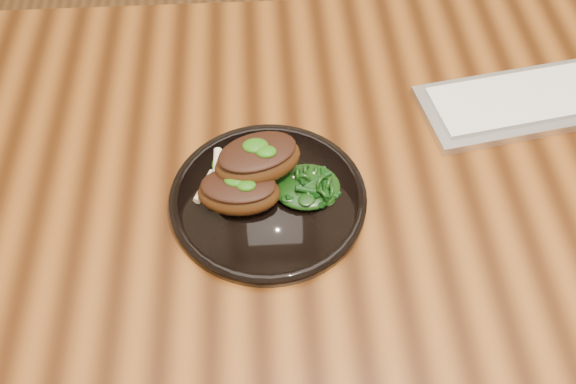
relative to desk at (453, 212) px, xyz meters
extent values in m
cube|color=black|center=(0.00, 0.00, 0.06)|extent=(1.60, 0.80, 0.04)
cylinder|color=#36180C|center=(-0.74, 0.34, -0.31)|extent=(0.06, 0.06, 0.71)
cylinder|color=black|center=(-0.26, -0.03, 0.09)|extent=(0.25, 0.25, 0.01)
torus|color=black|center=(-0.26, -0.03, 0.09)|extent=(0.25, 0.25, 0.01)
cylinder|color=black|center=(-0.26, -0.03, 0.09)|extent=(0.17, 0.17, 0.00)
ellipsoid|color=#3C200B|center=(-0.30, -0.04, 0.12)|extent=(0.11, 0.07, 0.04)
ellipsoid|color=black|center=(-0.30, -0.04, 0.13)|extent=(0.10, 0.06, 0.01)
cylinder|color=beige|center=(-0.34, -0.02, 0.11)|extent=(0.03, 0.05, 0.01)
ellipsoid|color=#114407|center=(-0.30, -0.04, 0.14)|extent=(0.03, 0.02, 0.01)
ellipsoid|color=#3C200B|center=(-0.27, 0.00, 0.14)|extent=(0.13, 0.10, 0.04)
ellipsoid|color=black|center=(-0.27, 0.00, 0.15)|extent=(0.11, 0.09, 0.01)
cylinder|color=beige|center=(-0.33, 0.00, 0.13)|extent=(0.01, 0.05, 0.01)
ellipsoid|color=#114407|center=(-0.27, 0.00, 0.16)|extent=(0.03, 0.02, 0.01)
ellipsoid|color=#114407|center=(-0.30, 0.02, 0.10)|extent=(0.08, 0.05, 0.01)
ellipsoid|color=black|center=(-0.21, -0.03, 0.11)|extent=(0.09, 0.07, 0.02)
cube|color=silver|center=(0.17, 0.13, 0.09)|extent=(0.44, 0.20, 0.01)
cube|color=white|center=(0.17, 0.13, 0.10)|extent=(0.41, 0.17, 0.01)
camera|label=1|loc=(-0.27, -0.53, 0.74)|focal=40.00mm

